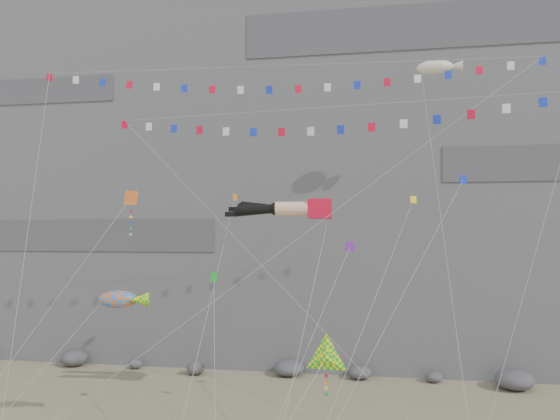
{
  "coord_description": "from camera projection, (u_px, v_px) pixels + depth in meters",
  "views": [
    {
      "loc": [
        7.32,
        -29.62,
        12.25
      ],
      "look_at": [
        0.6,
        9.0,
        13.88
      ],
      "focal_mm": 35.0,
      "sensor_mm": 36.0,
      "label": 1
    }
  ],
  "objects": [
    {
      "name": "legs_kite",
      "position": [
        291.0,
        209.0,
        35.69
      ],
      "size": [
        7.01,
        13.92,
        18.79
      ],
      "rotation": [
        0.0,
        0.0,
        0.07
      ],
      "color": "red",
      "rests_on": "ground"
    },
    {
      "name": "small_kite_c",
      "position": [
        214.0,
        279.0,
        33.46
      ],
      "size": [
        3.89,
        10.82,
        14.23
      ],
      "color": "green",
      "rests_on": "ground"
    },
    {
      "name": "cliff",
      "position": [
        309.0,
        121.0,
        62.44
      ],
      "size": [
        80.0,
        28.0,
        50.0
      ],
      "primitive_type": "cube",
      "color": "slate",
      "rests_on": "ground"
    },
    {
      "name": "talus_boulders",
      "position": [
        289.0,
        369.0,
        46.66
      ],
      "size": [
        60.0,
        3.0,
        1.2
      ],
      "primitive_type": null,
      "color": "#58585C",
      "rests_on": "ground"
    },
    {
      "name": "small_kite_d",
      "position": [
        411.0,
        205.0,
        35.47
      ],
      "size": [
        6.79,
        13.43,
        20.23
      ],
      "color": "yellow",
      "rests_on": "ground"
    },
    {
      "name": "flag_banner_upper",
      "position": [
        283.0,
        66.0,
        37.94
      ],
      "size": [
        34.41,
        11.83,
        29.47
      ],
      "color": "red",
      "rests_on": "ground"
    },
    {
      "name": "harlequin_kite",
      "position": [
        130.0,
        198.0,
        36.17
      ],
      "size": [
        7.78,
        9.78,
        18.2
      ],
      "color": "red",
      "rests_on": "ground"
    },
    {
      "name": "fish_windsock",
      "position": [
        118.0,
        300.0,
        32.24
      ],
      "size": [
        8.14,
        6.47,
        11.62
      ],
      "color": "#ED590C",
      "rests_on": "ground"
    },
    {
      "name": "delta_kite",
      "position": [
        326.0,
        358.0,
        27.83
      ],
      "size": [
        4.98,
        7.08,
        9.55
      ],
      "color": "#FFF20D",
      "rests_on": "ground"
    },
    {
      "name": "flag_banner_lower",
      "position": [
        326.0,
        108.0,
        34.45
      ],
      "size": [
        28.78,
        7.99,
        22.73
      ],
      "color": "red",
      "rests_on": "ground"
    },
    {
      "name": "small_kite_e",
      "position": [
        461.0,
        184.0,
        32.22
      ],
      "size": [
        9.58,
        9.7,
        19.92
      ],
      "color": "#162FC4",
      "rests_on": "ground"
    },
    {
      "name": "small_kite_b",
      "position": [
        349.0,
        249.0,
        32.42
      ],
      "size": [
        5.13,
        9.07,
        14.85
      ],
      "color": "purple",
      "rests_on": "ground"
    },
    {
      "name": "small_kite_a",
      "position": [
        234.0,
        201.0,
        40.22
      ],
      "size": [
        1.52,
        16.76,
        21.95
      ],
      "color": "orange",
      "rests_on": "ground"
    },
    {
      "name": "blimp_windsock",
      "position": [
        435.0,
        68.0,
        41.37
      ],
      "size": [
        3.88,
        15.76,
        28.93
      ],
      "color": "beige",
      "rests_on": "ground"
    }
  ]
}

